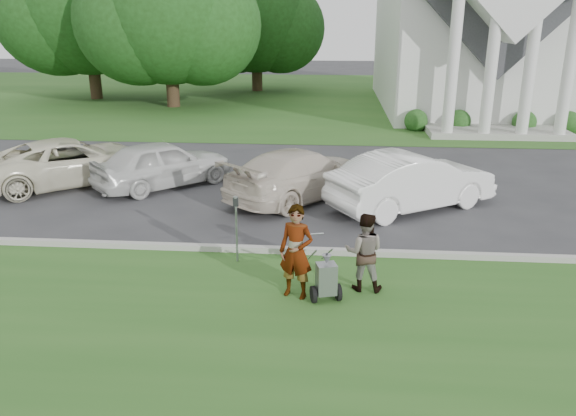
# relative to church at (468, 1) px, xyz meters

# --- Properties ---
(ground) EXTENTS (120.00, 120.00, 0.00)m
(ground) POSITION_rel_church_xyz_m (-9.00, -23.11, -5.94)
(ground) COLOR #333335
(ground) RESTS_ON ground
(grass_strip) EXTENTS (80.00, 7.00, 0.01)m
(grass_strip) POSITION_rel_church_xyz_m (-9.00, -26.11, -5.93)
(grass_strip) COLOR #2A581E
(grass_strip) RESTS_ON ground
(church_lawn) EXTENTS (80.00, 30.00, 0.01)m
(church_lawn) POSITION_rel_church_xyz_m (-9.00, 3.89, -5.93)
(church_lawn) COLOR #2A581E
(church_lawn) RESTS_ON ground
(curb) EXTENTS (80.00, 0.18, 0.15)m
(curb) POSITION_rel_church_xyz_m (-9.00, -22.56, -5.86)
(curb) COLOR #9E9E93
(curb) RESTS_ON ground
(church) EXTENTS (9.19, 19.00, 24.10)m
(church) POSITION_rel_church_xyz_m (0.00, 0.00, 0.00)
(church) COLOR white
(church) RESTS_ON ground
(tree_left) EXTENTS (10.63, 8.40, 9.71)m
(tree_left) POSITION_rel_church_xyz_m (-17.01, -1.13, -0.83)
(tree_left) COLOR #332316
(tree_left) RESTS_ON ground
(tree_far) EXTENTS (11.64, 9.20, 10.73)m
(tree_far) POSITION_rel_church_xyz_m (-23.01, 1.87, -0.25)
(tree_far) COLOR #332316
(tree_far) RESTS_ON ground
(tree_back) EXTENTS (9.61, 7.60, 8.89)m
(tree_back) POSITION_rel_church_xyz_m (-13.01, 6.87, -1.21)
(tree_back) COLOR #332316
(tree_back) RESTS_ON ground
(striping_cart) EXTENTS (0.74, 1.19, 1.03)m
(striping_cart) POSITION_rel_church_xyz_m (-7.49, -24.75, -5.49)
(striping_cart) COLOR black
(striping_cart) RESTS_ON ground
(person_left) EXTENTS (0.77, 0.62, 1.84)m
(person_left) POSITION_rel_church_xyz_m (-8.06, -24.62, -5.02)
(person_left) COLOR #999999
(person_left) RESTS_ON ground
(person_right) EXTENTS (0.81, 0.66, 1.59)m
(person_right) POSITION_rel_church_xyz_m (-6.76, -24.22, -5.15)
(person_right) COLOR #999999
(person_right) RESTS_ON ground
(parking_meter_near) EXTENTS (0.11, 0.10, 1.51)m
(parking_meter_near) POSITION_rel_church_xyz_m (-9.46, -23.10, -4.99)
(parking_meter_near) COLOR gray
(parking_meter_near) RESTS_ON ground
(car_a) EXTENTS (5.64, 5.19, 1.47)m
(car_a) POSITION_rel_church_xyz_m (-15.75, -17.45, -5.21)
(car_a) COLOR beige
(car_a) RESTS_ON ground
(car_b) EXTENTS (4.38, 4.31, 1.49)m
(car_b) POSITION_rel_church_xyz_m (-12.75, -17.54, -5.19)
(car_b) COLOR silver
(car_b) RESTS_ON ground
(car_c) EXTENTS (4.82, 5.21, 1.47)m
(car_c) POSITION_rel_church_xyz_m (-8.34, -18.35, -5.20)
(car_c) COLOR beige
(car_c) RESTS_ON ground
(car_d) EXTENTS (5.01, 4.03, 1.60)m
(car_d) POSITION_rel_church_xyz_m (-5.19, -19.10, -5.14)
(car_d) COLOR white
(car_d) RESTS_ON ground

